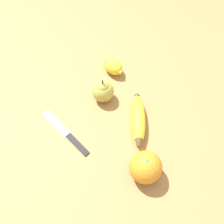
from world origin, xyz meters
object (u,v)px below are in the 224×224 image
object	(u,v)px
pear	(103,91)
lemon	(113,66)
banana	(138,120)
orange	(146,167)
paring_knife	(67,133)

from	to	relation	value
pear	lemon	world-z (taller)	pear
pear	banana	bearing A→B (deg)	142.09
banana	lemon	distance (m)	0.21
pear	lemon	distance (m)	0.11
orange	paring_knife	size ratio (longest dim) A/B	0.53
paring_knife	orange	bearing A→B (deg)	-72.35
lemon	paring_knife	world-z (taller)	lemon
pear	lemon	xyz separation A→B (m)	(-0.02, -0.11, -0.01)
orange	paring_knife	world-z (taller)	orange
banana	orange	bearing A→B (deg)	4.58
banana	lemon	bearing A→B (deg)	-159.40
pear	paring_knife	size ratio (longest dim) A/B	0.53
banana	lemon	xyz separation A→B (m)	(0.08, -0.19, 0.00)
paring_knife	pear	bearing A→B (deg)	7.73
orange	lemon	size ratio (longest dim) A/B	0.96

